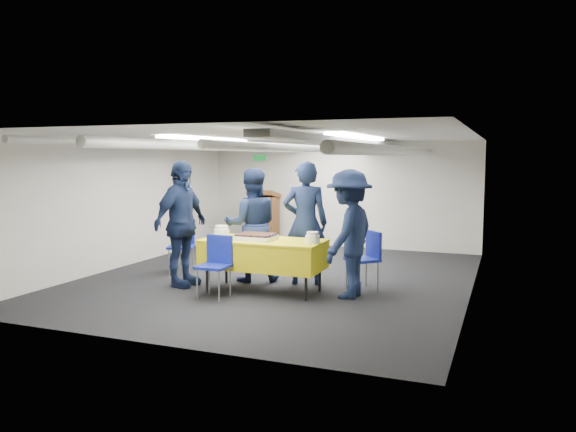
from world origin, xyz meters
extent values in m
plane|color=black|center=(0.00, 0.00, 0.00)|extent=(7.00, 7.00, 0.00)
cube|color=beige|center=(0.00, 3.49, 1.15)|extent=(6.00, 0.02, 2.30)
cube|color=beige|center=(-2.99, 0.00, 1.15)|extent=(0.02, 7.00, 2.30)
cube|color=beige|center=(2.99, 0.00, 1.15)|extent=(0.02, 7.00, 2.30)
cube|color=silver|center=(0.00, 0.00, 2.29)|extent=(6.00, 7.00, 0.02)
cylinder|color=silver|center=(-2.00, 0.00, 2.18)|extent=(0.10, 6.90, 0.10)
cylinder|color=silver|center=(-0.90, 0.00, 2.14)|extent=(0.14, 6.90, 0.14)
cylinder|color=silver|center=(0.60, 0.00, 2.10)|extent=(0.10, 6.90, 0.10)
cylinder|color=silver|center=(1.90, 0.00, 2.06)|extent=(0.14, 6.90, 0.14)
cube|color=gray|center=(1.20, 0.00, 2.20)|extent=(0.28, 6.90, 0.08)
cube|color=white|center=(-1.30, 0.00, 2.27)|extent=(0.25, 2.60, 0.04)
cube|color=white|center=(1.30, 0.00, 2.27)|extent=(0.25, 2.60, 0.04)
cube|color=#0C591E|center=(-1.90, 3.47, 1.95)|extent=(0.30, 0.04, 0.12)
cylinder|color=black|center=(-0.63, -1.23, 0.18)|extent=(0.04, 0.04, 0.36)
cylinder|color=black|center=(0.91, -1.23, 0.18)|extent=(0.04, 0.04, 0.36)
cylinder|color=black|center=(-0.63, -0.62, 0.18)|extent=(0.04, 0.04, 0.36)
cylinder|color=black|center=(0.91, -0.62, 0.18)|extent=(0.04, 0.04, 0.36)
cube|color=yellow|center=(0.14, -0.93, 0.54)|extent=(1.77, 0.83, 0.39)
cube|color=yellow|center=(0.14, -0.93, 0.76)|extent=(1.79, 0.85, 0.03)
cube|color=white|center=(0.06, -0.98, 0.80)|extent=(0.53, 0.43, 0.06)
cube|color=black|center=(0.06, -0.98, 0.85)|extent=(0.51, 0.40, 0.03)
sphere|color=navy|center=(-0.18, -1.17, 0.85)|extent=(0.04, 0.04, 0.04)
sphere|color=navy|center=(-0.18, -0.79, 0.85)|extent=(0.04, 0.04, 0.04)
sphere|color=navy|center=(-0.06, -1.17, 0.85)|extent=(0.04, 0.04, 0.04)
sphere|color=navy|center=(-0.06, -0.79, 0.85)|extent=(0.04, 0.04, 0.04)
sphere|color=navy|center=(0.06, -1.17, 0.85)|extent=(0.04, 0.04, 0.04)
sphere|color=navy|center=(0.06, -0.79, 0.85)|extent=(0.04, 0.04, 0.04)
sphere|color=navy|center=(0.17, -1.17, 0.85)|extent=(0.04, 0.04, 0.04)
sphere|color=navy|center=(0.17, -0.79, 0.85)|extent=(0.04, 0.04, 0.04)
sphere|color=navy|center=(0.29, -1.17, 0.85)|extent=(0.04, 0.04, 0.04)
sphere|color=navy|center=(0.29, -0.79, 0.85)|extent=(0.04, 0.04, 0.04)
sphere|color=navy|center=(-0.20, -1.08, 0.85)|extent=(0.04, 0.04, 0.04)
sphere|color=navy|center=(0.31, -1.08, 0.85)|extent=(0.04, 0.04, 0.04)
sphere|color=navy|center=(-0.20, -0.98, 0.85)|extent=(0.04, 0.04, 0.04)
sphere|color=navy|center=(0.31, -0.98, 0.85)|extent=(0.04, 0.04, 0.04)
sphere|color=navy|center=(-0.20, -0.89, 0.85)|extent=(0.04, 0.04, 0.04)
sphere|color=navy|center=(0.31, -0.89, 0.85)|extent=(0.04, 0.04, 0.04)
cylinder|color=white|center=(-0.52, -0.98, 0.84)|extent=(0.23, 0.23, 0.13)
cylinder|color=white|center=(-0.52, -0.98, 0.93)|extent=(0.19, 0.19, 0.05)
cylinder|color=white|center=(0.92, -0.98, 0.82)|extent=(0.20, 0.20, 0.11)
cylinder|color=white|center=(0.92, -0.98, 0.90)|extent=(0.17, 0.17, 0.05)
cube|color=brown|center=(-1.60, 3.05, 0.55)|extent=(0.55, 0.45, 1.10)
cube|color=brown|center=(-1.60, 3.02, 1.15)|extent=(0.62, 0.53, 0.21)
cylinder|color=gold|center=(-1.60, 2.81, 0.70)|extent=(0.28, 0.02, 0.28)
cylinder|color=gray|center=(-0.51, -1.72, 0.21)|extent=(0.02, 0.02, 0.43)
cylinder|color=gray|center=(-0.17, -1.72, 0.21)|extent=(0.02, 0.02, 0.43)
cylinder|color=gray|center=(-0.51, -1.38, 0.21)|extent=(0.02, 0.02, 0.43)
cylinder|color=gray|center=(-0.17, -1.38, 0.21)|extent=(0.02, 0.02, 0.43)
cube|color=navy|center=(-0.34, -1.55, 0.45)|extent=(0.43, 0.43, 0.04)
cube|color=navy|center=(-0.34, -1.36, 0.67)|extent=(0.40, 0.05, 0.40)
cylinder|color=gray|center=(1.22, -0.27, 0.21)|extent=(0.02, 0.02, 0.43)
cylinder|color=gray|center=(1.46, -0.51, 0.21)|extent=(0.02, 0.02, 0.43)
cylinder|color=gray|center=(1.47, -0.03, 0.21)|extent=(0.02, 0.02, 0.43)
cylinder|color=gray|center=(1.70, -0.28, 0.21)|extent=(0.02, 0.02, 0.43)
cube|color=navy|center=(1.46, -0.27, 0.45)|extent=(0.59, 0.59, 0.04)
cube|color=navy|center=(1.60, -0.14, 0.67)|extent=(0.31, 0.32, 0.40)
cylinder|color=gray|center=(-1.81, -0.44, 0.21)|extent=(0.02, 0.02, 0.43)
cylinder|color=gray|center=(-1.49, -0.32, 0.21)|extent=(0.02, 0.02, 0.43)
cylinder|color=gray|center=(-1.93, -0.12, 0.21)|extent=(0.02, 0.02, 0.43)
cylinder|color=gray|center=(-1.61, 0.00, 0.21)|extent=(0.02, 0.02, 0.43)
cube|color=navy|center=(-1.71, -0.22, 0.45)|extent=(0.54, 0.54, 0.04)
cube|color=navy|center=(-1.78, -0.04, 0.67)|extent=(0.39, 0.18, 0.40)
imported|color=black|center=(0.55, -0.24, 0.95)|extent=(0.80, 0.65, 1.91)
imported|color=black|center=(-0.32, -0.35, 0.90)|extent=(1.09, 1.01, 1.80)
imported|color=black|center=(-1.17, -1.05, 0.96)|extent=(0.60, 1.17, 1.92)
imported|color=black|center=(1.39, -0.79, 0.90)|extent=(0.82, 1.24, 1.80)
camera|label=1|loc=(3.44, -8.34, 1.97)|focal=35.00mm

